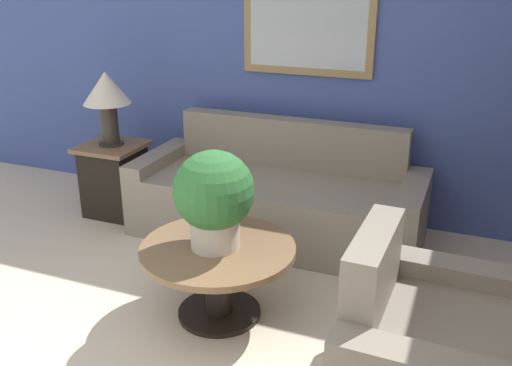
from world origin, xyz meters
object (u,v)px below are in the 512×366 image
couch_main (277,200)px  coffee_table (218,265)px  side_table (115,178)px  armchair (447,357)px  potted_plant_on_table (214,196)px  table_lamp (107,94)px

couch_main → coffee_table: (0.05, -1.20, 0.05)m
couch_main → side_table: (-1.45, -0.11, 0.02)m
couch_main → armchair: (1.41, -1.51, -0.01)m
coffee_table → potted_plant_on_table: (-0.01, -0.01, 0.45)m
armchair → side_table: 3.18m
couch_main → side_table: bearing=-175.5°
armchair → table_lamp: (-2.86, 1.39, 0.76)m
armchair → couch_main: bearing=44.8°
side_table → coffee_table: bearing=-35.9°
side_table → couch_main: bearing=4.5°
armchair → potted_plant_on_table: potted_plant_on_table is taller
armchair → coffee_table: bearing=78.9°
armchair → coffee_table: size_ratio=1.12×
armchair → table_lamp: bearing=65.8°
side_table → table_lamp: (-0.00, 0.00, 0.74)m
coffee_table → table_lamp: 1.98m
side_table → table_lamp: table_lamp is taller
potted_plant_on_table → table_lamp: bearing=143.8°
table_lamp → potted_plant_on_table: bearing=-36.2°
couch_main → side_table: 1.45m
couch_main → armchair: same height
coffee_table → potted_plant_on_table: bearing=-157.1°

